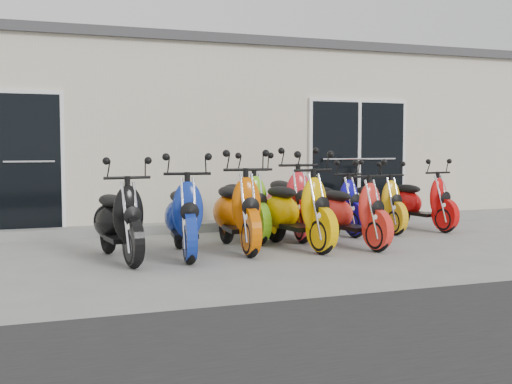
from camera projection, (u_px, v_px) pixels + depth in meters
ground at (270, 247)px, 9.14m from camera, size 80.00×80.00×0.00m
building at (184, 139)px, 13.90m from camera, size 14.00×6.00×3.20m
roof_cap at (183, 60)px, 13.78m from camera, size 14.20×6.20×0.16m
front_step at (228, 225)px, 11.03m from camera, size 14.00×0.40×0.15m
door_left at (29, 158)px, 9.99m from camera, size 1.07×0.08×2.22m
door_right at (358, 156)px, 11.97m from camera, size 2.02×0.08×2.22m
scooter_front_black at (119, 209)px, 8.03m from camera, size 0.87×1.85×1.32m
scooter_front_blue at (184, 204)px, 8.37m from camera, size 0.90×1.91×1.36m
scooter_front_orange_a at (237, 200)px, 8.84m from camera, size 0.78×1.93×1.40m
scooter_front_orange_b at (296, 199)px, 9.02m from camera, size 0.95×1.95×1.38m
scooter_front_red at (352, 202)px, 9.18m from camera, size 0.87×1.79×1.27m
scooter_back_green at (244, 196)px, 9.88m from camera, size 0.77×1.87×1.35m
scooter_back_red at (289, 192)px, 10.08m from camera, size 0.84×1.98×1.43m
scooter_back_blue at (334, 196)px, 10.51m from camera, size 0.85×1.74×1.23m
scooter_back_yellow at (378, 196)px, 10.82m from camera, size 0.65×1.64×1.19m
scooter_back_extra at (421, 194)px, 11.08m from camera, size 0.85×1.74×1.23m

